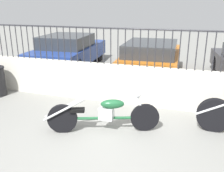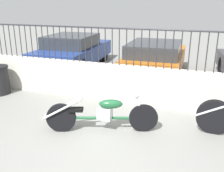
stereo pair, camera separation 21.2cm
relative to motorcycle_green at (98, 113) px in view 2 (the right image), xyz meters
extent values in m
plane|color=gray|center=(0.27, -0.66, -0.38)|extent=(40.00, 40.00, 0.00)
cube|color=beige|center=(0.27, 1.61, 0.11)|extent=(10.72, 0.18, 0.99)
cylinder|color=#2D2D33|center=(-3.73, 1.61, 1.06)|extent=(0.02, 0.02, 0.90)
cylinder|color=#2D2D33|center=(-3.55, 1.61, 1.06)|extent=(0.02, 0.02, 0.90)
cylinder|color=#2D2D33|center=(-3.36, 1.61, 1.06)|extent=(0.02, 0.02, 0.90)
cylinder|color=#2D2D33|center=(-3.18, 1.61, 1.06)|extent=(0.02, 0.02, 0.90)
cylinder|color=#2D2D33|center=(-3.00, 1.61, 1.06)|extent=(0.02, 0.02, 0.90)
cylinder|color=#2D2D33|center=(-2.82, 1.61, 1.06)|extent=(0.02, 0.02, 0.90)
cylinder|color=#2D2D33|center=(-2.64, 1.61, 1.06)|extent=(0.02, 0.02, 0.90)
cylinder|color=#2D2D33|center=(-2.46, 1.61, 1.06)|extent=(0.02, 0.02, 0.90)
cylinder|color=#2D2D33|center=(-2.27, 1.61, 1.06)|extent=(0.02, 0.02, 0.90)
cylinder|color=#2D2D33|center=(-2.09, 1.61, 1.06)|extent=(0.02, 0.02, 0.90)
cylinder|color=#2D2D33|center=(-1.91, 1.61, 1.06)|extent=(0.02, 0.02, 0.90)
cylinder|color=#2D2D33|center=(-1.73, 1.61, 1.06)|extent=(0.02, 0.02, 0.90)
cylinder|color=#2D2D33|center=(-1.55, 1.61, 1.06)|extent=(0.02, 0.02, 0.90)
cylinder|color=#2D2D33|center=(-1.37, 1.61, 1.06)|extent=(0.02, 0.02, 0.90)
cylinder|color=#2D2D33|center=(-1.18, 1.61, 1.06)|extent=(0.02, 0.02, 0.90)
cylinder|color=#2D2D33|center=(-1.00, 1.61, 1.06)|extent=(0.02, 0.02, 0.90)
cylinder|color=#2D2D33|center=(-0.82, 1.61, 1.06)|extent=(0.02, 0.02, 0.90)
cylinder|color=#2D2D33|center=(-0.64, 1.61, 1.06)|extent=(0.02, 0.02, 0.90)
cylinder|color=#2D2D33|center=(-0.46, 1.61, 1.06)|extent=(0.02, 0.02, 0.90)
cylinder|color=#2D2D33|center=(-0.28, 1.61, 1.06)|extent=(0.02, 0.02, 0.90)
cylinder|color=#2D2D33|center=(-0.09, 1.61, 1.06)|extent=(0.02, 0.02, 0.90)
cylinder|color=#2D2D33|center=(0.09, 1.61, 1.06)|extent=(0.02, 0.02, 0.90)
cylinder|color=#2D2D33|center=(0.27, 1.61, 1.06)|extent=(0.02, 0.02, 0.90)
cylinder|color=#2D2D33|center=(0.45, 1.61, 1.06)|extent=(0.02, 0.02, 0.90)
cylinder|color=#2D2D33|center=(0.63, 1.61, 1.06)|extent=(0.02, 0.02, 0.90)
cylinder|color=#2D2D33|center=(0.82, 1.61, 1.06)|extent=(0.02, 0.02, 0.90)
cylinder|color=#2D2D33|center=(1.00, 1.61, 1.06)|extent=(0.02, 0.02, 0.90)
cylinder|color=#2D2D33|center=(1.18, 1.61, 1.06)|extent=(0.02, 0.02, 0.90)
cylinder|color=#2D2D33|center=(1.36, 1.61, 1.06)|extent=(0.02, 0.02, 0.90)
cylinder|color=#2D2D33|center=(1.54, 1.61, 1.06)|extent=(0.02, 0.02, 0.90)
cylinder|color=#2D2D33|center=(1.72, 1.61, 1.06)|extent=(0.02, 0.02, 0.90)
cylinder|color=#2D2D33|center=(1.91, 1.61, 1.06)|extent=(0.02, 0.02, 0.90)
cylinder|color=#2D2D33|center=(2.09, 1.61, 1.06)|extent=(0.02, 0.02, 0.90)
cylinder|color=#2D2D33|center=(0.27, 1.61, 1.49)|extent=(10.72, 0.04, 0.04)
cylinder|color=black|center=(0.85, 0.30, -0.10)|extent=(0.56, 0.25, 0.57)
cylinder|color=black|center=(-0.68, -0.24, -0.10)|extent=(0.58, 0.28, 0.58)
cylinder|color=#1E5933|center=(0.09, 0.03, -0.10)|extent=(1.43, 0.55, 0.06)
cube|color=silver|center=(0.13, 0.05, 0.00)|extent=(0.28, 0.18, 0.24)
ellipsoid|color=#1E5933|center=(0.25, 0.09, 0.20)|extent=(0.50, 0.34, 0.18)
cube|color=black|center=(-0.40, -0.14, 0.08)|extent=(0.32, 0.24, 0.06)
cylinder|color=silver|center=(0.77, 0.27, 0.15)|extent=(0.22, 0.12, 0.51)
sphere|color=silver|center=(0.71, 0.25, 0.38)|extent=(0.11, 0.11, 0.11)
cylinder|color=silver|center=(0.68, 0.24, 0.64)|extent=(0.03, 0.03, 0.47)
cylinder|color=silver|center=(0.68, 0.24, 0.87)|extent=(0.20, 0.50, 0.03)
cylinder|color=silver|center=(-0.61, -0.29, 0.12)|extent=(0.78, 0.31, 0.46)
cylinder|color=silver|center=(-0.66, -0.16, 0.12)|extent=(0.78, 0.31, 0.46)
cylinder|color=black|center=(2.16, 0.72, -0.05)|extent=(0.69, 0.15, 0.68)
cylinder|color=silver|center=(2.21, 0.65, 0.17)|extent=(0.81, 0.05, 0.46)
cylinder|color=silver|center=(2.22, 0.79, 0.17)|extent=(0.81, 0.05, 0.46)
cylinder|color=black|center=(-3.94, 5.87, -0.06)|extent=(0.15, 0.65, 0.64)
cylinder|color=black|center=(-2.20, 5.98, -0.06)|extent=(0.15, 0.65, 0.64)
cylinder|color=black|center=(-3.78, 3.33, -0.06)|extent=(0.15, 0.65, 0.64)
cylinder|color=black|center=(-2.04, 3.44, -0.06)|extent=(0.15, 0.65, 0.64)
cube|color=navy|center=(-2.99, 4.65, 0.15)|extent=(2.11, 4.22, 0.59)
cube|color=#2D3338|center=(-2.98, 4.45, 0.68)|extent=(1.79, 2.08, 0.45)
cylinder|color=black|center=(-0.52, 5.42, -0.06)|extent=(0.13, 0.64, 0.64)
cylinder|color=black|center=(1.14, 5.47, -0.06)|extent=(0.13, 0.64, 0.64)
cylinder|color=black|center=(-0.44, 2.74, -0.06)|extent=(0.13, 0.64, 0.64)
cylinder|color=black|center=(1.23, 2.79, -0.06)|extent=(0.13, 0.64, 0.64)
cube|color=orange|center=(0.35, 4.10, 0.16)|extent=(1.91, 4.39, 0.60)
cube|color=#2D3338|center=(0.36, 3.89, 0.66)|extent=(1.66, 2.13, 0.41)
cylinder|color=black|center=(2.50, 5.34, -0.06)|extent=(0.18, 0.65, 0.64)
camera|label=1|loc=(1.59, -4.18, 2.06)|focal=40.00mm
camera|label=2|loc=(1.79, -4.11, 2.06)|focal=40.00mm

